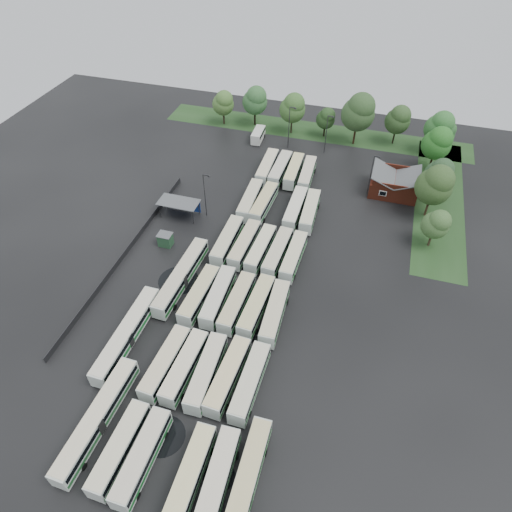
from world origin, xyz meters
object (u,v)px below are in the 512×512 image
(brick_building, at_px, (394,185))
(minibus, at_px, (258,135))
(artic_bus_east, at_px, (244,491))
(artic_bus_west_a, at_px, (98,418))

(brick_building, distance_m, minibus, 37.13)
(brick_building, bearing_deg, artic_bus_east, -99.88)
(brick_building, bearing_deg, artic_bus_west_a, -116.75)
(minibus, bearing_deg, artic_bus_east, -76.93)
(artic_bus_west_a, height_order, minibus, artic_bus_west_a)
(artic_bus_east, bearing_deg, brick_building, 79.25)
(artic_bus_east, distance_m, minibus, 85.32)
(brick_building, height_order, minibus, brick_building)
(artic_bus_west_a, distance_m, artic_bus_east, 21.43)
(artic_bus_west_a, bearing_deg, minibus, 92.52)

